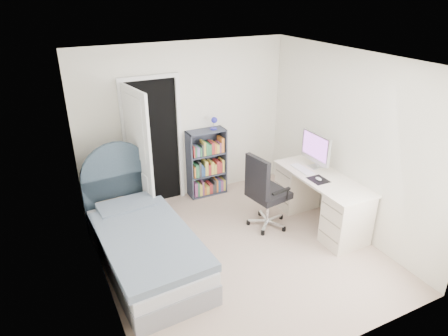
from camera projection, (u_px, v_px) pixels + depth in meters
name	position (u px, v px, depth m)	size (l,w,h in m)	color
room_shell	(240.00, 166.00, 4.81)	(3.50, 3.70, 2.60)	tan
door	(144.00, 150.00, 5.82)	(0.92, 0.82, 2.06)	black
bed	(143.00, 243.00, 4.99)	(1.12, 2.20, 1.32)	gray
nightstand	(109.00, 202.00, 5.73)	(0.40, 0.40, 0.59)	#D9B385
floor_lamp	(136.00, 175.00, 6.05)	(0.21, 0.21, 1.48)	silver
bookcase	(207.00, 165.00, 6.59)	(0.63, 0.27, 1.34)	#3B4151
desk	(320.00, 198.00, 5.79)	(0.63, 1.58, 1.29)	#F1E2CA
office_chair	(264.00, 189.00, 5.61)	(0.60, 0.62, 1.13)	silver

